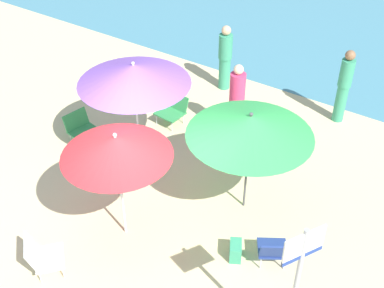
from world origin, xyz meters
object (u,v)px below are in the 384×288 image
(beach_chair_b, at_px, (173,109))
(warning_sign, at_px, (297,277))
(beach_chair_c, at_px, (41,255))
(beach_bag, at_px, (235,251))
(umbrella_purple, at_px, (134,74))
(person_c, at_px, (225,58))
(umbrella_red, at_px, (116,146))
(beach_chair_d, at_px, (273,250))
(person_a, at_px, (237,101))
(beach_chair_a, at_px, (80,126))
(person_b, at_px, (344,86))
(umbrella_green, at_px, (250,126))

(beach_chair_b, bearing_deg, warning_sign, 55.97)
(beach_chair_c, distance_m, beach_bag, 2.94)
(umbrella_purple, relative_size, person_c, 1.33)
(umbrella_red, distance_m, beach_chair_c, 2.00)
(beach_chair_d, relative_size, beach_bag, 2.23)
(beach_chair_c, bearing_deg, beach_bag, -9.72)
(beach_chair_d, bearing_deg, beach_bag, 75.85)
(umbrella_red, relative_size, person_a, 1.23)
(umbrella_red, bearing_deg, beach_bag, 17.00)
(umbrella_red, xyz_separation_m, beach_chair_c, (-0.51, -1.30, -1.43))
(beach_bag, bearing_deg, beach_chair_d, 17.46)
(beach_chair_a, xyz_separation_m, warning_sign, (5.50, -1.99, 1.21))
(beach_chair_c, height_order, beach_chair_d, beach_chair_c)
(umbrella_red, distance_m, person_b, 5.45)
(beach_chair_a, height_order, beach_chair_d, beach_chair_d)
(person_a, relative_size, beach_bag, 5.55)
(person_b, xyz_separation_m, beach_bag, (0.06, -4.55, -0.70))
(umbrella_red, height_order, person_b, umbrella_red)
(umbrella_green, xyz_separation_m, beach_chair_d, (1.00, -0.92, -1.37))
(beach_chair_a, height_order, person_b, person_b)
(beach_chair_b, distance_m, beach_chair_c, 4.41)
(umbrella_red, height_order, beach_chair_b, umbrella_red)
(umbrella_red, bearing_deg, umbrella_green, 51.18)
(beach_chair_d, distance_m, person_a, 3.47)
(beach_chair_b, relative_size, person_b, 0.37)
(umbrella_red, xyz_separation_m, warning_sign, (3.08, -0.48, -0.26))
(warning_sign, bearing_deg, umbrella_purple, -179.71)
(umbrella_green, bearing_deg, beach_chair_d, -42.66)
(umbrella_purple, distance_m, beach_chair_b, 2.04)
(person_a, distance_m, person_c, 1.93)
(umbrella_purple, bearing_deg, person_c, 89.82)
(beach_chair_a, bearing_deg, umbrella_red, -21.19)
(person_a, xyz_separation_m, person_c, (-1.18, 1.53, -0.03))
(person_b, height_order, person_c, person_b)
(umbrella_green, distance_m, beach_bag, 1.96)
(umbrella_green, xyz_separation_m, umbrella_purple, (-2.36, 0.07, 0.14))
(umbrella_green, bearing_deg, umbrella_red, -128.82)
(umbrella_purple, relative_size, beach_bag, 7.08)
(umbrella_green, distance_m, person_b, 3.59)
(umbrella_purple, xyz_separation_m, person_b, (2.76, 3.39, -1.00))
(beach_chair_d, height_order, person_a, person_a)
(beach_chair_a, height_order, beach_chair_b, beach_chair_b)
(umbrella_red, relative_size, umbrella_purple, 0.96)
(warning_sign, bearing_deg, person_a, 155.60)
(beach_chair_c, bearing_deg, person_c, 46.19)
(person_a, distance_m, person_b, 2.33)
(umbrella_red, relative_size, beach_chair_b, 3.33)
(umbrella_red, height_order, umbrella_purple, umbrella_purple)
(beach_chair_c, bearing_deg, umbrella_green, 9.44)
(beach_chair_b, distance_m, warning_sign, 5.69)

